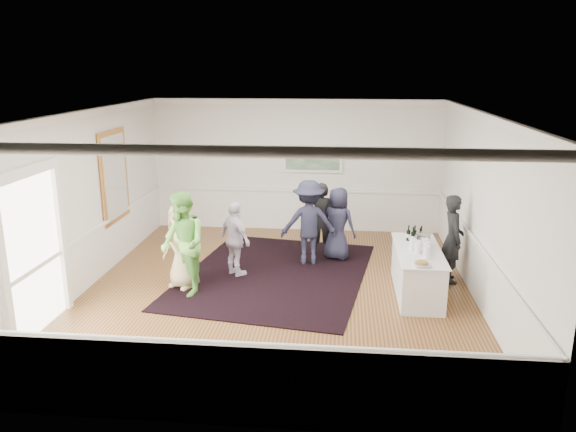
# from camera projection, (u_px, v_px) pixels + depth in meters

# --- Properties ---
(floor) EXTENTS (8.00, 8.00, 0.00)m
(floor) POSITION_uv_depth(u_px,v_px,m) (278.00, 290.00, 10.20)
(floor) COLOR brown
(floor) RESTS_ON ground
(ceiling) EXTENTS (7.00, 8.00, 0.02)m
(ceiling) POSITION_uv_depth(u_px,v_px,m) (277.00, 112.00, 9.37)
(ceiling) COLOR white
(ceiling) RESTS_ON wall_back
(wall_left) EXTENTS (0.02, 8.00, 3.20)m
(wall_left) POSITION_uv_depth(u_px,v_px,m) (85.00, 201.00, 10.11)
(wall_left) COLOR white
(wall_left) RESTS_ON floor
(wall_right) EXTENTS (0.02, 8.00, 3.20)m
(wall_right) POSITION_uv_depth(u_px,v_px,m) (483.00, 210.00, 9.46)
(wall_right) COLOR white
(wall_right) RESTS_ON floor
(wall_back) EXTENTS (7.00, 0.02, 3.20)m
(wall_back) POSITION_uv_depth(u_px,v_px,m) (296.00, 166.00, 13.63)
(wall_back) COLOR white
(wall_back) RESTS_ON floor
(wall_front) EXTENTS (7.00, 0.02, 3.20)m
(wall_front) POSITION_uv_depth(u_px,v_px,m) (234.00, 296.00, 5.94)
(wall_front) COLOR white
(wall_front) RESTS_ON floor
(wainscoting) EXTENTS (7.00, 8.00, 1.00)m
(wainscoting) POSITION_uv_depth(u_px,v_px,m) (277.00, 264.00, 10.07)
(wainscoting) COLOR white
(wainscoting) RESTS_ON floor
(mirror) EXTENTS (0.05, 1.25, 1.85)m
(mirror) POSITION_uv_depth(u_px,v_px,m) (115.00, 176.00, 11.30)
(mirror) COLOR #C48339
(mirror) RESTS_ON wall_left
(doorway) EXTENTS (0.10, 1.78, 2.56)m
(doorway) POSITION_uv_depth(u_px,v_px,m) (32.00, 242.00, 8.33)
(doorway) COLOR white
(doorway) RESTS_ON wall_left
(landscape_painting) EXTENTS (1.44, 0.06, 0.66)m
(landscape_painting) POSITION_uv_depth(u_px,v_px,m) (312.00, 159.00, 13.49)
(landscape_painting) COLOR white
(landscape_painting) RESTS_ON wall_back
(area_rug) EXTENTS (4.01, 4.89, 0.02)m
(area_rug) POSITION_uv_depth(u_px,v_px,m) (275.00, 274.00, 10.96)
(area_rug) COLOR black
(area_rug) RESTS_ON floor
(serving_table) EXTENTS (0.78, 2.05, 0.83)m
(serving_table) POSITION_uv_depth(u_px,v_px,m) (417.00, 271.00, 9.96)
(serving_table) COLOR silver
(serving_table) RESTS_ON floor
(bartender) EXTENTS (0.44, 0.63, 1.67)m
(bartender) POSITION_uv_depth(u_px,v_px,m) (453.00, 239.00, 10.45)
(bartender) COLOR black
(bartender) RESTS_ON floor
(guest_tan) EXTENTS (0.92, 0.80, 1.58)m
(guest_tan) POSITION_uv_depth(u_px,v_px,m) (182.00, 246.00, 10.17)
(guest_tan) COLOR tan
(guest_tan) RESTS_ON floor
(guest_green) EXTENTS (1.11, 1.15, 1.86)m
(guest_green) POSITION_uv_depth(u_px,v_px,m) (183.00, 244.00, 9.84)
(guest_green) COLOR #67B548
(guest_green) RESTS_ON floor
(guest_lilac) EXTENTS (0.87, 0.86, 1.47)m
(guest_lilac) POSITION_uv_depth(u_px,v_px,m) (235.00, 239.00, 10.75)
(guest_lilac) COLOR silver
(guest_lilac) RESTS_ON floor
(guest_dark_a) EXTENTS (1.22, 0.82, 1.75)m
(guest_dark_a) POSITION_uv_depth(u_px,v_px,m) (309.00, 222.00, 11.38)
(guest_dark_a) COLOR #1F2034
(guest_dark_a) RESTS_ON floor
(guest_dark_b) EXTENTS (0.60, 0.41, 1.60)m
(guest_dark_b) POSITION_uv_depth(u_px,v_px,m) (321.00, 220.00, 11.87)
(guest_dark_b) COLOR black
(guest_dark_b) RESTS_ON floor
(guest_navy) EXTENTS (0.89, 0.76, 1.54)m
(guest_navy) POSITION_uv_depth(u_px,v_px,m) (338.00, 224.00, 11.68)
(guest_navy) COLOR #1F2034
(guest_navy) RESTS_ON floor
(wine_bottles) EXTENTS (0.30, 0.24, 0.31)m
(wine_bottles) POSITION_uv_depth(u_px,v_px,m) (415.00, 234.00, 10.25)
(wine_bottles) COLOR black
(wine_bottles) RESTS_ON serving_table
(juice_pitchers) EXTENTS (0.34, 0.52, 0.24)m
(juice_pitchers) POSITION_uv_depth(u_px,v_px,m) (422.00, 247.00, 9.60)
(juice_pitchers) COLOR #69A33A
(juice_pitchers) RESTS_ON serving_table
(ice_bucket) EXTENTS (0.26, 0.26, 0.25)m
(ice_bucket) POSITION_uv_depth(u_px,v_px,m) (423.00, 241.00, 9.98)
(ice_bucket) COLOR silver
(ice_bucket) RESTS_ON serving_table
(nut_bowl) EXTENTS (0.28, 0.28, 0.08)m
(nut_bowl) POSITION_uv_depth(u_px,v_px,m) (422.00, 264.00, 9.03)
(nut_bowl) COLOR white
(nut_bowl) RESTS_ON serving_table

